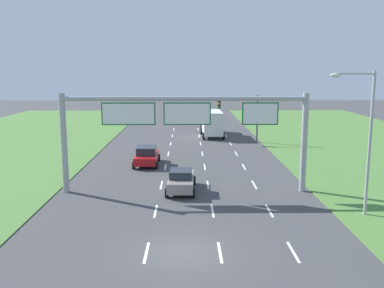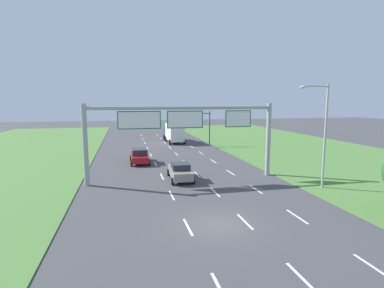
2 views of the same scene
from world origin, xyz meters
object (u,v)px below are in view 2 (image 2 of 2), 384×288
at_px(box_truck, 174,132).
at_px(sign_gantry, 183,126).
at_px(traffic_light_mast, 198,122).
at_px(street_lamp, 322,127).
at_px(car_lead_silver, 140,156).
at_px(car_near_red, 180,171).

relative_size(box_truck, sign_gantry, 0.47).
bearing_deg(sign_gantry, traffic_light_mast, 72.36).
height_order(sign_gantry, traffic_light_mast, sign_gantry).
bearing_deg(street_lamp, sign_gantry, 153.82).
bearing_deg(traffic_light_mast, box_truck, 120.59).
xyz_separation_m(car_lead_silver, sign_gantry, (3.48, -8.68, 4.12)).
relative_size(sign_gantry, traffic_light_mast, 3.08).
height_order(car_lead_silver, sign_gantry, sign_gantry).
height_order(traffic_light_mast, street_lamp, street_lamp).
height_order(car_near_red, sign_gantry, sign_gantry).
height_order(car_lead_silver, traffic_light_mast, traffic_light_mast).
relative_size(sign_gantry, street_lamp, 2.03).
bearing_deg(sign_gantry, car_lead_silver, 111.83).
bearing_deg(sign_gantry, box_truck, 82.51).
distance_m(sign_gantry, traffic_light_mast, 21.51).
xyz_separation_m(car_lead_silver, street_lamp, (13.90, -13.81, 4.23)).
bearing_deg(car_lead_silver, box_truck, 68.19).
distance_m(car_lead_silver, sign_gantry, 10.22).
distance_m(car_lead_silver, street_lamp, 20.04).
relative_size(car_lead_silver, street_lamp, 0.53).
distance_m(car_near_red, street_lamp, 12.64).
xyz_separation_m(box_truck, traffic_light_mast, (3.13, -5.29, 2.09)).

